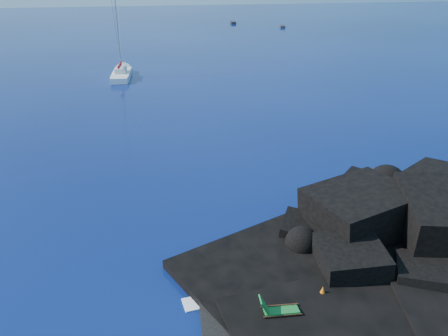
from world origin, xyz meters
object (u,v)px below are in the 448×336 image
object	(u,v)px
sailboat	(122,77)
marker_cone	(322,292)
distant_boat_b	(282,27)
deck_chair	(282,306)
distant_boat_a	(233,23)

from	to	relation	value
sailboat	marker_cone	xyz separation A→B (m)	(8.30, -49.74, 0.66)
marker_cone	distant_boat_b	world-z (taller)	marker_cone
sailboat	deck_chair	size ratio (longest dim) A/B	7.16
sailboat	distant_boat_a	distance (m)	74.79
sailboat	distant_boat_b	xyz separation A→B (m)	(43.65, 54.49, 0.00)
marker_cone	distant_boat_b	xyz separation A→B (m)	(35.35, 104.24, -0.66)
sailboat	deck_chair	distance (m)	50.87
distant_boat_a	distant_boat_b	bearing A→B (deg)	-41.93
marker_cone	distant_boat_a	bearing A→B (deg)	78.17
marker_cone	distant_boat_a	xyz separation A→B (m)	(24.50, 116.95, -0.66)
sailboat	distant_boat_a	size ratio (longest dim) A/B	2.67
sailboat	distant_boat_a	world-z (taller)	sailboat
marker_cone	distant_boat_b	distance (m)	110.07
distant_boat_a	distant_boat_b	xyz separation A→B (m)	(10.85, -12.71, 0.00)
marker_cone	distant_boat_a	distance (m)	119.49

